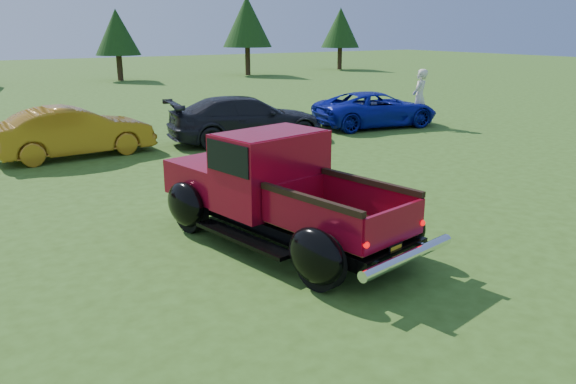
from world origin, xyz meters
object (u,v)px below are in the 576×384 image
at_px(tree_east, 247,22).
at_px(show_car_yellow, 74,132).
at_px(tree_mid_right, 117,32).
at_px(pickup_truck, 270,188).
at_px(tree_far_east, 340,28).
at_px(show_car_grey, 247,119).
at_px(spectator, 419,98).
at_px(show_car_blue, 376,109).

relative_size(tree_east, show_car_yellow, 1.37).
distance_m(tree_mid_right, show_car_yellow, 22.87).
distance_m(tree_mid_right, pickup_truck, 30.02).
bearing_deg(pickup_truck, tree_far_east, 40.24).
relative_size(tree_far_east, show_car_grey, 1.05).
bearing_deg(show_car_yellow, spectator, -100.31).
xyz_separation_m(show_car_yellow, spectator, (10.98, -1.35, 0.31)).
height_order(tree_east, show_car_yellow, tree_east).
bearing_deg(pickup_truck, show_car_blue, 29.73).
relative_size(pickup_truck, show_car_grey, 1.06).
xyz_separation_m(tree_mid_right, spectator, (3.48, -22.83, -2.01)).
xyz_separation_m(pickup_truck, show_car_blue, (8.41, 7.14, -0.22)).
bearing_deg(tree_far_east, spectator, -121.90).
distance_m(pickup_truck, show_car_blue, 11.03).
relative_size(tree_east, show_car_grey, 1.18).
bearing_deg(spectator, pickup_truck, 8.58).
xyz_separation_m(show_car_blue, spectator, (1.31, -0.69, 0.37)).
bearing_deg(show_car_yellow, tree_mid_right, -22.56).
height_order(tree_far_east, show_car_grey, tree_far_east).
bearing_deg(pickup_truck, tree_east, 51.49).
xyz_separation_m(pickup_truck, spectator, (9.71, 6.45, 0.15)).
xyz_separation_m(tree_east, show_car_grey, (-11.78, -21.61, -2.99)).
xyz_separation_m(tree_east, spectator, (-5.52, -22.33, -2.70)).
xyz_separation_m(tree_east, tree_far_east, (9.00, 1.00, -0.41)).
distance_m(show_car_blue, spectator, 1.52).
bearing_deg(show_car_yellow, pickup_truck, -174.07).
bearing_deg(tree_east, spectator, -103.89).
bearing_deg(show_car_grey, show_car_blue, -81.28).
distance_m(tree_far_east, spectator, 27.57).
height_order(tree_far_east, show_car_yellow, tree_far_east).
bearing_deg(show_car_blue, tree_mid_right, 14.66).
bearing_deg(show_car_yellow, show_car_grey, -100.92).
distance_m(tree_east, pickup_truck, 32.69).
height_order(pickup_truck, spectator, spectator).
relative_size(tree_mid_right, tree_east, 0.81).
bearing_deg(show_car_blue, tree_far_east, -25.90).
height_order(tree_mid_right, pickup_truck, tree_mid_right).
relative_size(tree_mid_right, spectator, 2.30).
bearing_deg(tree_east, pickup_truck, -117.89).
height_order(pickup_truck, show_car_grey, pickup_truck).
distance_m(show_car_yellow, spectator, 11.07).
xyz_separation_m(tree_far_east, pickup_truck, (-24.23, -29.78, -2.44)).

